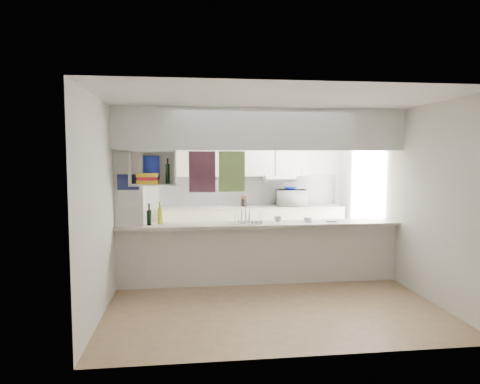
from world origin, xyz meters
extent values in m
plane|color=#907153|center=(0.00, 0.00, 0.00)|extent=(4.80, 4.80, 0.00)
plane|color=white|center=(0.00, 0.00, 2.60)|extent=(4.80, 4.80, 0.00)
plane|color=silver|center=(0.00, 2.40, 1.30)|extent=(4.20, 0.00, 4.20)
plane|color=silver|center=(-2.10, 0.00, 1.30)|extent=(0.00, 4.80, 4.80)
plane|color=silver|center=(2.10, 0.00, 1.30)|extent=(0.00, 4.80, 4.80)
cube|color=silver|center=(0.00, 0.00, 0.44)|extent=(4.20, 0.15, 0.88)
cube|color=beige|center=(0.00, 0.00, 0.90)|extent=(4.20, 0.50, 0.04)
cube|color=white|center=(0.00, 0.00, 2.30)|extent=(4.20, 0.50, 0.60)
cube|color=silver|center=(-1.90, 0.00, 1.30)|extent=(0.40, 0.18, 2.60)
cube|color=#191E4C|center=(-1.90, -0.10, 1.55)|extent=(0.30, 0.01, 0.22)
cube|color=white|center=(-1.90, -0.10, 1.32)|extent=(0.30, 0.01, 0.24)
cube|color=#321629|center=(-0.85, 0.22, 1.68)|extent=(0.40, 0.02, 0.62)
cube|color=#1A7760|center=(-0.40, 0.22, 1.68)|extent=(0.40, 0.02, 0.62)
cube|color=white|center=(-1.55, -0.10, 1.51)|extent=(0.65, 0.35, 0.02)
cube|color=white|center=(-1.55, -0.10, 1.99)|extent=(0.65, 0.35, 0.02)
cube|color=white|center=(-1.55, 0.06, 1.75)|extent=(0.65, 0.02, 0.50)
cube|color=white|center=(-1.86, -0.10, 1.75)|extent=(0.02, 0.35, 0.50)
cube|color=white|center=(-1.24, -0.10, 1.75)|extent=(0.02, 0.35, 0.50)
cube|color=gold|center=(-1.63, -0.10, 1.55)|extent=(0.30, 0.24, 0.05)
cube|color=red|center=(-1.63, -0.10, 1.60)|extent=(0.28, 0.22, 0.05)
cube|color=gold|center=(-1.63, -0.10, 1.65)|extent=(0.30, 0.24, 0.05)
cube|color=#0E209C|center=(-1.60, 0.02, 1.75)|extent=(0.26, 0.02, 0.34)
cylinder|color=black|center=(-1.35, -0.10, 1.67)|extent=(0.06, 0.06, 0.28)
cube|color=silver|center=(0.20, 2.10, 0.45)|extent=(3.60, 0.60, 0.90)
cube|color=beige|center=(0.20, 2.10, 0.91)|extent=(3.60, 0.63, 0.03)
cube|color=silver|center=(0.20, 2.38, 1.22)|extent=(3.60, 0.03, 0.60)
cube|color=silver|center=(0.00, 2.23, 1.88)|extent=(2.62, 0.34, 0.72)
cube|color=white|center=(0.75, 2.16, 1.48)|extent=(0.60, 0.46, 0.12)
cube|color=silver|center=(0.75, 1.93, 1.45)|extent=(0.60, 0.02, 0.05)
imported|color=white|center=(0.99, 2.08, 1.08)|extent=(0.63, 0.46, 0.33)
imported|color=#0E209C|center=(0.96, 2.07, 1.28)|extent=(0.24, 0.24, 0.06)
cube|color=silver|center=(-0.17, 0.01, 0.93)|extent=(0.47, 0.39, 0.01)
cylinder|color=white|center=(-0.27, 0.03, 1.04)|extent=(0.05, 0.21, 0.21)
cylinder|color=white|center=(-0.21, 0.02, 1.04)|extent=(0.05, 0.21, 0.21)
cylinder|color=white|center=(-0.15, 0.00, 1.04)|extent=(0.05, 0.21, 0.21)
imported|color=white|center=(0.26, -0.06, 0.98)|extent=(0.15, 0.15, 0.09)
cylinder|color=black|center=(-1.62, -0.01, 1.03)|extent=(0.07, 0.07, 0.22)
cylinder|color=black|center=(-1.62, -0.01, 1.19)|extent=(0.03, 0.03, 0.10)
cylinder|color=#A1A31B|center=(-1.48, 0.07, 1.04)|extent=(0.07, 0.07, 0.23)
cylinder|color=#A1A31B|center=(-1.48, 0.07, 1.20)|extent=(0.03, 0.03, 0.10)
cylinder|color=silver|center=(0.75, 0.04, 0.95)|extent=(0.13, 0.13, 0.06)
cube|color=black|center=(1.10, -0.03, 0.93)|extent=(0.14, 0.07, 0.01)
cylinder|color=black|center=(0.04, 2.15, 0.99)|extent=(0.11, 0.11, 0.15)
cube|color=#4E311A|center=(0.04, 2.18, 1.03)|extent=(0.13, 0.12, 0.22)
camera|label=1|loc=(-1.06, -6.24, 1.91)|focal=32.00mm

